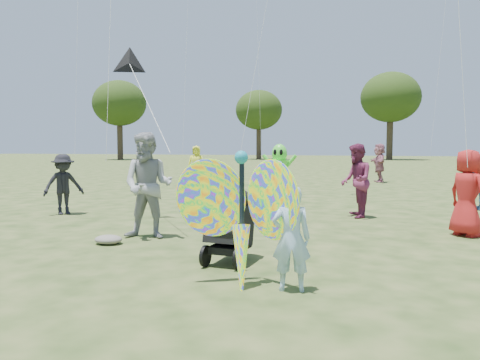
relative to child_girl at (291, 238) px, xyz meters
name	(u,v)px	position (x,y,z in m)	size (l,w,h in m)	color
ground	(220,267)	(-1.15, 0.76, -0.61)	(160.00, 160.00, 0.00)	#51592B
child_girl	(291,238)	(0.00, 0.00, 0.00)	(0.45, 0.29, 1.23)	#9EC4DF
adult_man	(148,186)	(-3.09, 2.25, 0.35)	(0.93, 0.73, 1.92)	#98999D
grey_bag	(108,239)	(-3.50, 1.59, -0.54)	(0.48, 0.40, 0.15)	slate
crowd_a	(467,193)	(2.44, 4.26, 0.19)	(0.79, 0.51, 1.61)	#AF1C1C
crowd_b	(63,184)	(-6.55, 4.27, 0.13)	(0.96, 0.55, 1.48)	black
crowd_e	(356,181)	(0.31, 5.96, 0.25)	(0.84, 0.66, 1.74)	#712549
crowd_g	(196,163)	(-7.87, 15.56, 0.24)	(0.83, 0.54, 1.70)	yellow
crowd_j	(379,163)	(0.56, 17.44, 0.29)	(1.67, 0.53, 1.80)	#A05B6D
jogging_stroller	(231,219)	(-1.11, 1.09, 0.00)	(0.55, 1.07, 1.09)	black
butterfly_kite	(241,217)	(-0.60, 0.01, 0.21)	(1.74, 0.75, 1.82)	#FF4128
delta_kite_rig	(130,64)	(-4.54, 4.10, 2.89)	(2.32, 2.09, 2.39)	black
alien_kite	(279,171)	(-1.99, 7.92, 0.36)	(1.12, 0.69, 1.74)	#4CE836
tree_line	(407,95)	(2.52, 45.75, 6.25)	(91.78, 33.60, 10.79)	#3A2D21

